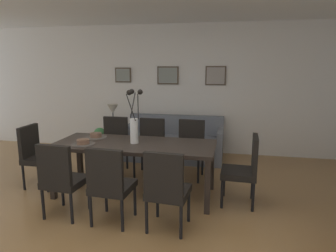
{
  "coord_description": "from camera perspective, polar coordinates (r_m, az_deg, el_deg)",
  "views": [
    {
      "loc": [
        1.18,
        -2.94,
        1.79
      ],
      "look_at": [
        0.3,
        1.3,
        0.92
      ],
      "focal_mm": 32.38,
      "sensor_mm": 36.0,
      "label": 1
    }
  ],
  "objects": [
    {
      "name": "framed_picture_right",
      "position": [
        6.13,
        8.96,
        9.34
      ],
      "size": [
        0.4,
        0.03,
        0.38
      ],
      "color": "#473828"
    },
    {
      "name": "placemat_near_right",
      "position": [
        4.61,
        -13.42,
        -2.07
      ],
      "size": [
        0.32,
        0.32,
        0.01
      ],
      "primitive_type": "cylinder",
      "color": "#4C4742",
      "rests_on": "dining_table"
    },
    {
      "name": "dining_chair_near_left",
      "position": [
        3.8,
        -19.48,
        -8.97
      ],
      "size": [
        0.47,
        0.47,
        0.92
      ],
      "color": "black",
      "rests_on": "ground"
    },
    {
      "name": "dining_chair_mid_left",
      "position": [
        3.3,
        -0.29,
        -11.4
      ],
      "size": [
        0.47,
        0.47,
        0.92
      ],
      "color": "black",
      "rests_on": "ground"
    },
    {
      "name": "dining_chair_head_west",
      "position": [
        4.91,
        -23.49,
        -4.67
      ],
      "size": [
        0.44,
        0.44,
        0.92
      ],
      "color": "black",
      "rests_on": "ground"
    },
    {
      "name": "centerpiece_vase",
      "position": [
        4.13,
        -6.42,
        0.6
      ],
      "size": [
        0.21,
        0.23,
        0.73
      ],
      "color": "white",
      "rests_on": "dining_table"
    },
    {
      "name": "bowl_near_right",
      "position": [
        4.6,
        -13.44,
        -1.62
      ],
      "size": [
        0.17,
        0.17,
        0.07
      ],
      "color": "brown",
      "rests_on": "dining_table"
    },
    {
      "name": "sofa",
      "position": [
        5.93,
        1.03,
        -3.36
      ],
      "size": [
        1.9,
        0.84,
        0.8
      ],
      "color": "slate",
      "rests_on": "ground"
    },
    {
      "name": "dining_chair_near_right",
      "position": [
        5.25,
        -10.16,
        -2.9
      ],
      "size": [
        0.45,
        0.45,
        0.92
      ],
      "color": "black",
      "rests_on": "ground"
    },
    {
      "name": "dining_table",
      "position": [
        4.21,
        -6.33,
        -4.13
      ],
      "size": [
        2.2,
        0.89,
        0.74
      ],
      "color": "black",
      "rests_on": "ground"
    },
    {
      "name": "framed_picture_left",
      "position": [
        6.52,
        -8.46,
        9.47
      ],
      "size": [
        0.35,
        0.03,
        0.31
      ],
      "color": "#473828"
    },
    {
      "name": "dining_chair_mid_right",
      "position": [
        4.9,
        4.16,
        -3.76
      ],
      "size": [
        0.47,
        0.47,
        0.92
      ],
      "color": "black",
      "rests_on": "ground"
    },
    {
      "name": "table_lamp",
      "position": [
        6.1,
        -10.35,
        2.76
      ],
      "size": [
        0.22,
        0.22,
        0.51
      ],
      "color": "#4C4C51",
      "rests_on": "side_table"
    },
    {
      "name": "placemat_near_left",
      "position": [
        4.26,
        -15.68,
        -3.28
      ],
      "size": [
        0.32,
        0.32,
        0.01
      ],
      "primitive_type": "cylinder",
      "color": "#4C4742",
      "rests_on": "dining_table"
    },
    {
      "name": "dining_chair_head_east",
      "position": [
        4.04,
        14.29,
        -7.44
      ],
      "size": [
        0.46,
        0.46,
        0.92
      ],
      "color": "black",
      "rests_on": "ground"
    },
    {
      "name": "back_wall_panel",
      "position": [
        6.32,
        0.9,
        6.95
      ],
      "size": [
        9.0,
        0.1,
        2.6
      ],
      "primitive_type": "cube",
      "color": "silver",
      "rests_on": "ground"
    },
    {
      "name": "bowl_near_left",
      "position": [
        4.25,
        -15.7,
        -2.8
      ],
      "size": [
        0.17,
        0.17,
        0.07
      ],
      "color": "brown",
      "rests_on": "dining_table"
    },
    {
      "name": "side_table",
      "position": [
        6.23,
        -10.14,
        -3.01
      ],
      "size": [
        0.36,
        0.36,
        0.52
      ],
      "primitive_type": "cube",
      "color": "black",
      "rests_on": "ground"
    },
    {
      "name": "framed_picture_center",
      "position": [
        6.25,
        -0.02,
        9.51
      ],
      "size": [
        0.44,
        0.03,
        0.36
      ],
      "color": "#473828"
    },
    {
      "name": "ground_plane",
      "position": [
        3.64,
        -9.33,
        -18.23
      ],
      "size": [
        9.0,
        9.0,
        0.0
      ],
      "primitive_type": "plane",
      "color": "olive"
    },
    {
      "name": "potted_plant",
      "position": [
        5.75,
        -12.93,
        -3.18
      ],
      "size": [
        0.36,
        0.36,
        0.67
      ],
      "color": "brown",
      "rests_on": "ground"
    },
    {
      "name": "dining_chair_far_left",
      "position": [
        3.5,
        -10.92,
        -10.31
      ],
      "size": [
        0.47,
        0.47,
        0.92
      ],
      "color": "black",
      "rests_on": "ground"
    },
    {
      "name": "dining_chair_far_right",
      "position": [
        5.03,
        -3.35,
        -3.36
      ],
      "size": [
        0.46,
        0.46,
        0.92
      ],
      "color": "black",
      "rests_on": "ground"
    }
  ]
}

